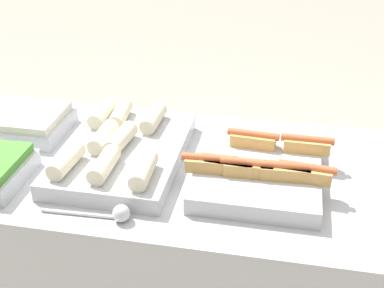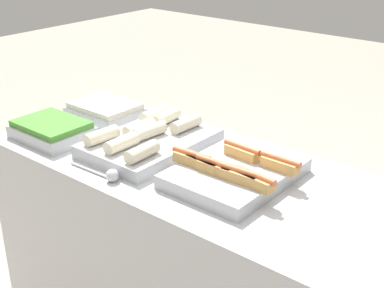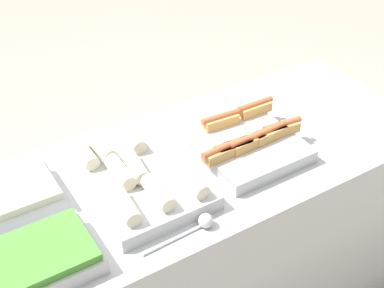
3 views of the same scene
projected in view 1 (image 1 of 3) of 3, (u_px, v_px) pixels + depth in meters
The scene contains 5 objects.
counter at pixel (206, 281), 1.74m from camera, with size 1.67×0.69×0.86m.
tray_hotdogs at pixel (260, 166), 1.48m from camera, with size 0.40×0.45×0.10m.
tray_wraps at pixel (121, 150), 1.55m from camera, with size 0.34×0.49×0.10m.
tray_side_back at pixel (20, 122), 1.71m from camera, with size 0.30×0.22×0.07m.
serving_spoon_near at pixel (114, 213), 1.32m from camera, with size 0.23×0.04×0.04m.
Camera 1 is at (0.21, -1.28, 1.68)m, focal length 50.00 mm.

